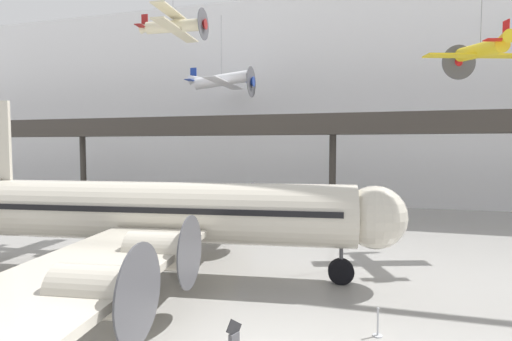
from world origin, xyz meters
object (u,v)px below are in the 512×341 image
airliner_silver_main (157,212)px  info_sign_pedestal (234,340)px  suspended_plane_white_twin (221,80)px  stanchion_barrier (378,327)px  suspended_plane_cream_biplane (174,26)px  suspended_plane_yellow_lowwing (480,51)px

airliner_silver_main → info_sign_pedestal: (6.68, -6.71, -2.94)m
suspended_plane_white_twin → stanchion_barrier: 34.87m
suspended_plane_cream_biplane → info_sign_pedestal: 23.87m
airliner_silver_main → suspended_plane_cream_biplane: suspended_plane_cream_biplane is taller
stanchion_barrier → suspended_plane_white_twin: bearing=120.9°
suspended_plane_white_twin → info_sign_pedestal: 35.08m
suspended_plane_cream_biplane → info_sign_pedestal: suspended_plane_cream_biplane is taller
suspended_plane_yellow_lowwing → info_sign_pedestal: suspended_plane_yellow_lowwing is taller
stanchion_barrier → info_sign_pedestal: 5.35m
airliner_silver_main → suspended_plane_white_twin: suspended_plane_white_twin is taller
suspended_plane_cream_biplane → stanchion_barrier: bearing=-44.0°
airliner_silver_main → stanchion_barrier: 12.45m
suspended_plane_yellow_lowwing → suspended_plane_cream_biplane: bearing=77.4°
suspended_plane_cream_biplane → stanchion_barrier: (14.58, -12.61, -15.62)m
suspended_plane_yellow_lowwing → suspended_plane_white_twin: bearing=42.8°
suspended_plane_white_twin → suspended_plane_cream_biplane: (1.83, -14.80, 1.62)m
suspended_plane_cream_biplane → stanchion_barrier: suspended_plane_cream_biplane is taller
stanchion_barrier → info_sign_pedestal: (-4.67, -2.61, 0.13)m
suspended_plane_cream_biplane → suspended_plane_yellow_lowwing: suspended_plane_cream_biplane is taller
info_sign_pedestal → suspended_plane_cream_biplane: bearing=145.1°
airliner_silver_main → info_sign_pedestal: 9.92m
suspended_plane_cream_biplane → suspended_plane_yellow_lowwing: bearing=1.8°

